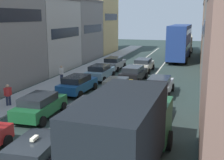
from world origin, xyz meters
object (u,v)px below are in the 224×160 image
Objects in this scene: hatchback_centre_lane_third at (116,87)px; sedan_centre_lane_fifth at (143,65)px; bus_mid_queue_primary at (180,41)px; sedan_centre_lane_second at (89,112)px; sedan_left_lane_third at (77,84)px; wagon_left_lane_second at (40,105)px; pedestrian_near_kerb at (8,94)px; pedestrian_far_sidewalk at (62,73)px; coupe_centre_lane_fourth at (134,73)px; removalist_box_truck at (128,131)px; bus_far_queue_secondary at (185,41)px; taxi_centre_lane_front at (37,155)px; sedan_left_lane_fifth at (114,63)px; wagon_right_lane_far at (159,85)px; sedan_right_lane_behind_truck at (148,107)px; sedan_left_lane_fourth at (100,72)px.

sedan_centre_lane_fifth is at bearing -1.92° from hatchback_centre_lane_third.
bus_mid_queue_primary is (3.36, 9.82, 2.03)m from sedan_centre_lane_fifth.
sedan_left_lane_third is at bearing 29.88° from sedan_centre_lane_second.
sedan_centre_lane_fifth is at bearing -12.79° from wagon_left_lane_second.
pedestrian_near_kerb is 8.10m from pedestrian_far_sidewalk.
wagon_left_lane_second is at bearing 167.62° from coupe_centre_lane_fourth.
pedestrian_far_sidewalk is at bearing 36.91° from removalist_box_truck.
pedestrian_far_sidewalk is at bearing 35.37° from sedan_centre_lane_second.
taxi_centre_lane_front is at bearing 173.26° from bus_far_queue_secondary.
sedan_centre_lane_fifth is 0.41× the size of bus_mid_queue_primary.
pedestrian_near_kerb is (-6.64, 7.12, 0.15)m from taxi_centre_lane_front.
coupe_centre_lane_fourth is at bearing -144.92° from sedan_left_lane_fifth.
hatchback_centre_lane_third and wagon_right_lane_far have the same top height.
bus_far_queue_secondary is at bearing 2.14° from removalist_box_truck.
hatchback_centre_lane_third is at bearing -31.30° from wagon_left_lane_second.
pedestrian_far_sidewalk reaches higher than sedan_left_lane_third.
sedan_centre_lane_fifth is at bearing 13.60° from sedan_right_lane_behind_truck.
sedan_centre_lane_fifth is (3.37, 5.57, 0.00)m from sedan_left_lane_fourth.
wagon_right_lane_far is at bearing -16.00° from taxi_centre_lane_front.
wagon_left_lane_second is 0.99× the size of sedan_left_lane_third.
sedan_centre_lane_fifth is 10.57m from bus_mid_queue_primary.
sedan_left_lane_fourth is 0.41× the size of bus_mid_queue_primary.
taxi_centre_lane_front is 1.01× the size of hatchback_centre_lane_third.
taxi_centre_lane_front is 1.01× the size of wagon_left_lane_second.
wagon_left_lane_second is 0.41× the size of bus_far_queue_secondary.
wagon_right_lane_far is 19.57m from bus_mid_queue_primary.
sedan_left_lane_third is 4.47m from pedestrian_far_sidewalk.
wagon_right_lane_far is 2.61× the size of pedestrian_near_kerb.
sedan_centre_lane_second is 1.00× the size of sedan_centre_lane_fifth.
pedestrian_near_kerb is at bearing 94.20° from sedan_right_lane_behind_truck.
bus_mid_queue_primary is 6.36× the size of pedestrian_near_kerb.
sedan_left_lane_fourth and sedan_centre_lane_fifth have the same top height.
taxi_centre_lane_front is 13.87m from wagon_right_lane_far.
pedestrian_near_kerb is at bearing 164.16° from sedan_left_lane_fourth.
removalist_box_truck is at bearing -156.31° from sedan_left_lane_fourth.
sedan_centre_lane_fifth is at bearing -2.92° from taxi_centre_lane_front.
sedan_left_lane_fourth is 3.91m from pedestrian_far_sidewalk.
taxi_centre_lane_front is 1.01× the size of sedan_right_lane_behind_truck.
sedan_centre_lane_second is 0.99× the size of sedan_right_lane_behind_truck.
coupe_centre_lane_fourth is at bearing 19.19° from sedan_right_lane_behind_truck.
sedan_left_lane_third is 1.00× the size of coupe_centre_lane_fourth.
bus_far_queue_secondary is (3.35, 39.41, 0.96)m from sedan_centre_lane_second.
sedan_centre_lane_fifth is (-3.65, 22.41, -1.18)m from removalist_box_truck.
pedestrian_near_kerb reaches higher than coupe_centre_lane_fourth.
bus_far_queue_secondary is (3.47, 21.93, 0.96)m from sedan_centre_lane_fifth.
hatchback_centre_lane_third is 5.38m from sedan_right_lane_behind_truck.
pedestrian_near_kerb is at bearing 109.80° from pedestrian_far_sidewalk.
coupe_centre_lane_fourth is at bearing 108.11° from pedestrian_near_kerb.
removalist_box_truck reaches higher than sedan_left_lane_third.
sedan_right_lane_behind_truck is at bearing -120.88° from sedan_left_lane_third.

